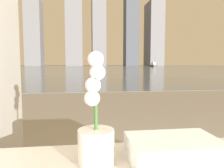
% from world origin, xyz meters
% --- Properties ---
extents(potted_orchid, '(0.12, 0.12, 0.37)m').
position_xyz_m(potted_orchid, '(-0.43, 0.85, 0.68)').
color(potted_orchid, silver).
rests_on(potted_orchid, bathtub).
extents(towel_stack, '(0.30, 0.20, 0.08)m').
position_xyz_m(towel_stack, '(-0.17, 0.83, 0.60)').
color(towel_stack, white).
rests_on(towel_stack, bathtub).
extents(harbor_water, '(180.00, 110.00, 0.01)m').
position_xyz_m(harbor_water, '(0.00, 62.00, 0.01)').
color(harbor_water, slate).
rests_on(harbor_water, ground_plane).
extents(harbor_boat_3, '(1.58, 4.01, 1.48)m').
position_xyz_m(harbor_boat_3, '(21.99, 68.16, 0.53)').
color(harbor_boat_3, '#4C4C51').
rests_on(harbor_boat_3, harbor_water).
extents(skyline_tower_1, '(7.86, 11.25, 33.43)m').
position_xyz_m(skyline_tower_1, '(-25.25, 118.00, 16.72)').
color(skyline_tower_1, slate).
rests_on(skyline_tower_1, ground_plane).
extents(skyline_tower_2, '(8.57, 10.57, 32.61)m').
position_xyz_m(skyline_tower_2, '(-4.97, 118.00, 16.31)').
color(skyline_tower_2, slate).
rests_on(skyline_tower_2, ground_plane).
extents(skyline_tower_3, '(6.98, 12.73, 44.73)m').
position_xyz_m(skyline_tower_3, '(7.85, 118.00, 22.36)').
color(skyline_tower_3, slate).
rests_on(skyline_tower_3, ground_plane).
extents(skyline_tower_5, '(7.65, 13.36, 34.12)m').
position_xyz_m(skyline_tower_5, '(38.32, 118.00, 17.06)').
color(skyline_tower_5, slate).
rests_on(skyline_tower_5, ground_plane).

